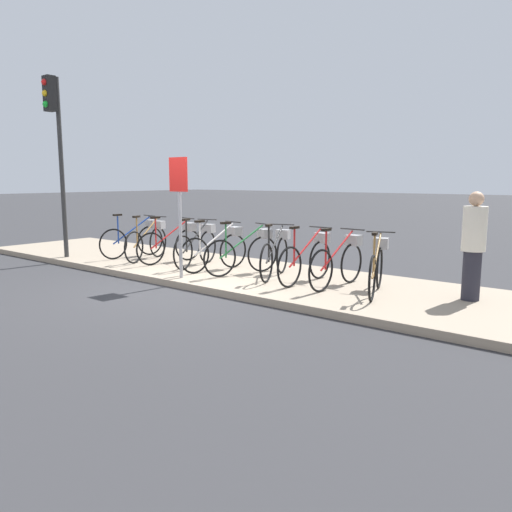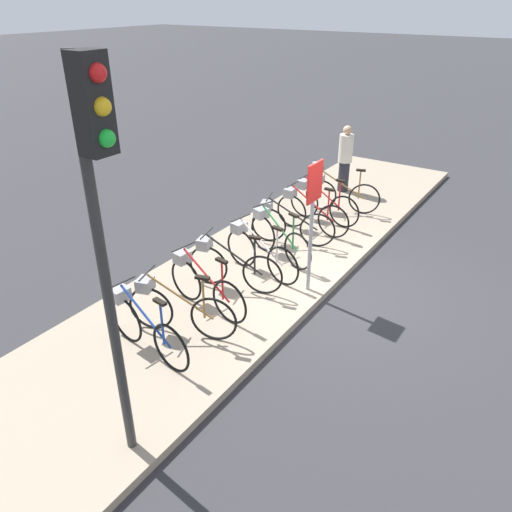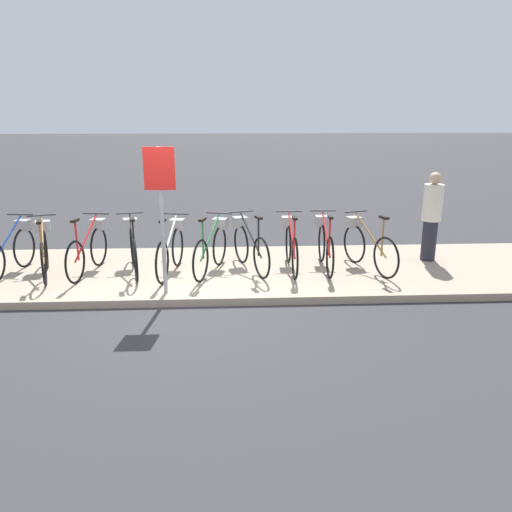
{
  "view_description": "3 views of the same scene",
  "coord_description": "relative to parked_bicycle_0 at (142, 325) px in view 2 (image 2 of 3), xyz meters",
  "views": [
    {
      "loc": [
        6.31,
        -5.83,
        1.9
      ],
      "look_at": [
        1.31,
        0.45,
        0.66
      ],
      "focal_mm": 35.0,
      "sensor_mm": 36.0,
      "label": 1
    },
    {
      "loc": [
        -6.65,
        -2.89,
        4.45
      ],
      "look_at": [
        -0.71,
        1.06,
        0.69
      ],
      "focal_mm": 35.0,
      "sensor_mm": 36.0,
      "label": 2
    },
    {
      "loc": [
        0.68,
        -6.83,
        2.75
      ],
      "look_at": [
        1.07,
        0.64,
        0.58
      ],
      "focal_mm": 35.0,
      "sensor_mm": 36.0,
      "label": 3
    }
  ],
  "objects": [
    {
      "name": "traffic_light",
      "position": [
        -1.24,
        -1.13,
        2.4
      ],
      "size": [
        0.24,
        0.4,
        3.99
      ],
      "color": "#2D2D2D",
      "rests_on": "sidewalk"
    },
    {
      "name": "parked_bicycle_0",
      "position": [
        0.0,
        0.0,
        0.0
      ],
      "size": [
        0.46,
        1.63,
        1.01
      ],
      "color": "black",
      "rests_on": "sidewalk"
    },
    {
      "name": "parked_bicycle_9",
      "position": [
        5.98,
        -0.02,
        0.0
      ],
      "size": [
        0.65,
        1.57,
        1.01
      ],
      "color": "black",
      "rests_on": "sidewalk"
    },
    {
      "name": "sidewalk",
      "position": [
        2.97,
        0.08,
        -0.5
      ],
      "size": [
        14.38,
        2.89,
        0.12
      ],
      "color": "gray",
      "rests_on": "ground_plane"
    },
    {
      "name": "parked_bicycle_8",
      "position": [
        5.28,
        0.07,
        0.0
      ],
      "size": [
        0.46,
        1.64,
        1.01
      ],
      "color": "black",
      "rests_on": "sidewalk"
    },
    {
      "name": "parked_bicycle_1",
      "position": [
        0.56,
        -0.08,
        0.0
      ],
      "size": [
        0.63,
        1.58,
        1.01
      ],
      "color": "black",
      "rests_on": "sidewalk"
    },
    {
      "name": "parked_bicycle_4",
      "position": [
        2.65,
        -0.07,
        0.0
      ],
      "size": [
        0.46,
        1.63,
        1.01
      ],
      "color": "black",
      "rests_on": "sidewalk"
    },
    {
      "name": "parked_bicycle_5",
      "position": [
        3.34,
        -0.04,
        0.0
      ],
      "size": [
        0.63,
        1.58,
        1.01
      ],
      "color": "black",
      "rests_on": "sidewalk"
    },
    {
      "name": "parked_bicycle_2",
      "position": [
        1.27,
        0.01,
        0.0
      ],
      "size": [
        0.46,
        1.63,
        1.01
      ],
      "color": "black",
      "rests_on": "sidewalk"
    },
    {
      "name": "sign_post",
      "position": [
        2.66,
        -1.08,
        1.03
      ],
      "size": [
        0.44,
        0.07,
        2.16
      ],
      "color": "#99999E",
      "rests_on": "sidewalk"
    },
    {
      "name": "ground_plane",
      "position": [
        2.97,
        -1.37,
        -0.56
      ],
      "size": [
        120.0,
        120.0,
        0.0
      ],
      "primitive_type": "plane",
      "color": "#2D2D30"
    },
    {
      "name": "parked_bicycle_7",
      "position": [
        4.68,
        0.03,
        0.0
      ],
      "size": [
        0.46,
        1.64,
        1.01
      ],
      "color": "black",
      "rests_on": "sidewalk"
    },
    {
      "name": "pedestrian",
      "position": [
        7.27,
        0.44,
        0.39
      ],
      "size": [
        0.34,
        0.34,
        1.6
      ],
      "color": "#23232D",
      "rests_on": "sidewalk"
    },
    {
      "name": "parked_bicycle_6",
      "position": [
        3.96,
        0.08,
        0.0
      ],
      "size": [
        0.66,
        1.56,
        1.01
      ],
      "color": "black",
      "rests_on": "sidewalk"
    },
    {
      "name": "parked_bicycle_3",
      "position": [
        1.99,
        0.03,
        0.0
      ],
      "size": [
        0.55,
        1.6,
        1.01
      ],
      "color": "black",
      "rests_on": "sidewalk"
    }
  ]
}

